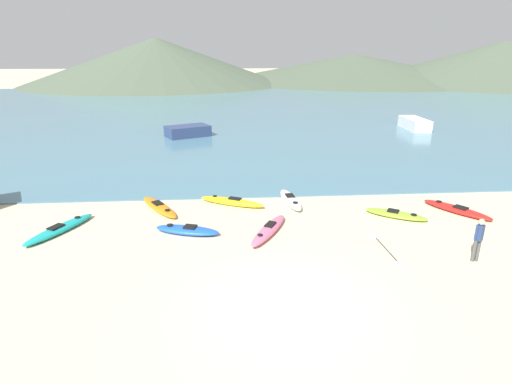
# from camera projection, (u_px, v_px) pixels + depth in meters

# --- Properties ---
(ground_plane) EXTENTS (400.00, 400.00, 0.00)m
(ground_plane) POSITION_uv_depth(u_px,v_px,m) (286.00, 308.00, 11.44)
(ground_plane) COLOR beige
(bay_water) EXTENTS (160.00, 70.00, 0.06)m
(bay_water) POSITION_uv_depth(u_px,v_px,m) (238.00, 108.00, 53.14)
(bay_water) COLOR teal
(bay_water) RESTS_ON ground_plane
(far_hill_left) EXTENTS (61.34, 61.34, 10.62)m
(far_hill_left) POSITION_uv_depth(u_px,v_px,m) (157.00, 61.00, 94.96)
(far_hill_left) COLOR #4C5B47
(far_hill_left) RESTS_ON ground_plane
(far_hill_midleft) EXTENTS (74.35, 74.35, 6.89)m
(far_hill_midleft) POSITION_uv_depth(u_px,v_px,m) (354.00, 67.00, 108.91)
(far_hill_midleft) COLOR #4C5B47
(far_hill_midleft) RESTS_ON ground_plane
(far_hill_midright) EXTENTS (69.90, 69.90, 9.99)m
(far_hill_midright) POSITION_uv_depth(u_px,v_px,m) (502.00, 62.00, 98.63)
(far_hill_midright) COLOR #4C5B47
(far_hill_midright) RESTS_ON ground_plane
(kayak_on_sand_0) EXTENTS (2.66, 2.08, 0.30)m
(kayak_on_sand_0) POSITION_uv_depth(u_px,v_px,m) (396.00, 214.00, 17.78)
(kayak_on_sand_0) COLOR #8CCC2D
(kayak_on_sand_0) RESTS_ON ground_plane
(kayak_on_sand_1) EXTENTS (3.21, 1.93, 0.39)m
(kayak_on_sand_1) POSITION_uv_depth(u_px,v_px,m) (232.00, 202.00, 19.18)
(kayak_on_sand_1) COLOR yellow
(kayak_on_sand_1) RESTS_ON ground_plane
(kayak_on_sand_2) EXTENTS (2.79, 1.51, 0.34)m
(kayak_on_sand_2) POSITION_uv_depth(u_px,v_px,m) (187.00, 230.00, 16.14)
(kayak_on_sand_2) COLOR blue
(kayak_on_sand_2) RESTS_ON ground_plane
(kayak_on_sand_3) EXTENTS (2.05, 3.20, 0.37)m
(kayak_on_sand_3) POSITION_uv_depth(u_px,v_px,m) (269.00, 230.00, 16.14)
(kayak_on_sand_3) COLOR #E5668C
(kayak_on_sand_3) RESTS_ON ground_plane
(kayak_on_sand_4) EXTENTS (1.02, 3.06, 0.34)m
(kayak_on_sand_4) POSITION_uv_depth(u_px,v_px,m) (290.00, 200.00, 19.52)
(kayak_on_sand_4) COLOR white
(kayak_on_sand_4) RESTS_ON ground_plane
(kayak_on_sand_5) EXTENTS (2.39, 3.04, 0.32)m
(kayak_on_sand_5) POSITION_uv_depth(u_px,v_px,m) (457.00, 209.00, 18.32)
(kayak_on_sand_5) COLOR red
(kayak_on_sand_5) RESTS_ON ground_plane
(kayak_on_sand_6) EXTENTS (2.14, 3.35, 0.33)m
(kayak_on_sand_6) POSITION_uv_depth(u_px,v_px,m) (60.00, 229.00, 16.27)
(kayak_on_sand_6) COLOR teal
(kayak_on_sand_6) RESTS_ON ground_plane
(kayak_on_sand_7) EXTENTS (2.37, 3.20, 0.29)m
(kayak_on_sand_7) POSITION_uv_depth(u_px,v_px,m) (159.00, 207.00, 18.67)
(kayak_on_sand_7) COLOR orange
(kayak_on_sand_7) RESTS_ON ground_plane
(person_near_foreground) EXTENTS (0.32, 0.28, 1.60)m
(person_near_foreground) POSITION_uv_depth(u_px,v_px,m) (479.00, 237.00, 13.74)
(person_near_foreground) COLOR #4C4C4C
(person_near_foreground) RESTS_ON ground_plane
(moored_boat_0) EXTENTS (4.19, 3.51, 0.93)m
(moored_boat_0) POSITION_uv_depth(u_px,v_px,m) (188.00, 131.00, 34.83)
(moored_boat_0) COLOR navy
(moored_boat_0) RESTS_ON bay_water
(moored_boat_1) EXTENTS (1.86, 4.33, 1.04)m
(moored_boat_1) POSITION_uv_depth(u_px,v_px,m) (414.00, 124.00, 38.19)
(moored_boat_1) COLOR white
(moored_boat_1) RESTS_ON bay_water
(loose_paddle) EXTENTS (0.28, 2.78, 0.03)m
(loose_paddle) POSITION_uv_depth(u_px,v_px,m) (386.00, 249.00, 14.85)
(loose_paddle) COLOR black
(loose_paddle) RESTS_ON ground_plane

